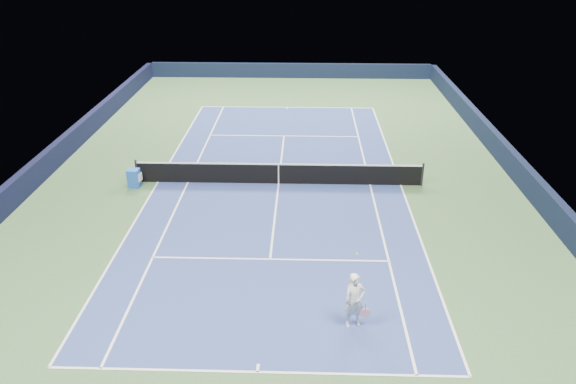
{
  "coord_description": "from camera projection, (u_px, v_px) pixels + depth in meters",
  "views": [
    {
      "loc": [
        1.14,
        -23.02,
        10.43
      ],
      "look_at": [
        0.52,
        -3.0,
        1.0
      ],
      "focal_mm": 35.0,
      "sensor_mm": 36.0,
      "label": 1
    }
  ],
  "objects": [
    {
      "name": "ground",
      "position": [
        279.0,
        184.0,
        25.29
      ],
      "size": [
        40.0,
        40.0,
        0.0
      ],
      "primitive_type": "plane",
      "color": "#385830",
      "rests_on": "ground"
    },
    {
      "name": "wall_far",
      "position": [
        291.0,
        71.0,
        42.98
      ],
      "size": [
        22.0,
        0.35,
        1.1
      ],
      "primitive_type": "cube",
      "color": "black",
      "rests_on": "ground"
    },
    {
      "name": "wall_right",
      "position": [
        523.0,
        175.0,
        24.75
      ],
      "size": [
        0.35,
        40.0,
        1.1
      ],
      "primitive_type": "cube",
      "color": "black",
      "rests_on": "ground"
    },
    {
      "name": "wall_left",
      "position": [
        40.0,
        169.0,
        25.36
      ],
      "size": [
        0.35,
        40.0,
        1.1
      ],
      "primitive_type": "cube",
      "color": "black",
      "rests_on": "ground"
    },
    {
      "name": "court_surface",
      "position": [
        279.0,
        184.0,
        25.29
      ],
      "size": [
        10.97,
        23.77,
        0.01
      ],
      "primitive_type": "cube",
      "color": "navy",
      "rests_on": "ground"
    },
    {
      "name": "baseline_far",
      "position": [
        287.0,
        107.0,
        36.03
      ],
      "size": [
        10.97,
        0.08,
        0.0
      ],
      "primitive_type": "cube",
      "color": "white",
      "rests_on": "ground"
    },
    {
      "name": "baseline_near",
      "position": [
        257.0,
        372.0,
        14.54
      ],
      "size": [
        10.97,
        0.08,
        0.0
      ],
      "primitive_type": "cube",
      "color": "white",
      "rests_on": "ground"
    },
    {
      "name": "sideline_doubles_right",
      "position": [
        401.0,
        185.0,
        25.13
      ],
      "size": [
        0.08,
        23.77,
        0.0
      ],
      "primitive_type": "cube",
      "color": "white",
      "rests_on": "ground"
    },
    {
      "name": "sideline_doubles_left",
      "position": [
        158.0,
        182.0,
        25.44
      ],
      "size": [
        0.08,
        23.77,
        0.0
      ],
      "primitive_type": "cube",
      "color": "white",
      "rests_on": "ground"
    },
    {
      "name": "sideline_singles_right",
      "position": [
        370.0,
        185.0,
        25.17
      ],
      "size": [
        0.08,
        23.77,
        0.0
      ],
      "primitive_type": "cube",
      "color": "white",
      "rests_on": "ground"
    },
    {
      "name": "sideline_singles_left",
      "position": [
        188.0,
        182.0,
        25.4
      ],
      "size": [
        0.08,
        23.77,
        0.0
      ],
      "primitive_type": "cube",
      "color": "white",
      "rests_on": "ground"
    },
    {
      "name": "service_line_far",
      "position": [
        284.0,
        136.0,
        31.07
      ],
      "size": [
        8.23,
        0.08,
        0.0
      ],
      "primitive_type": "cube",
      "color": "white",
      "rests_on": "ground"
    },
    {
      "name": "service_line_near",
      "position": [
        270.0,
        259.0,
        19.5
      ],
      "size": [
        8.23,
        0.08,
        0.0
      ],
      "primitive_type": "cube",
      "color": "white",
      "rests_on": "ground"
    },
    {
      "name": "center_service_line",
      "position": [
        279.0,
        183.0,
        25.29
      ],
      "size": [
        0.08,
        12.8,
        0.0
      ],
      "primitive_type": "cube",
      "color": "white",
      "rests_on": "ground"
    },
    {
      "name": "center_mark_far",
      "position": [
        287.0,
        108.0,
        35.9
      ],
      "size": [
        0.08,
        0.3,
        0.0
      ],
      "primitive_type": "cube",
      "color": "white",
      "rests_on": "ground"
    },
    {
      "name": "center_mark_near",
      "position": [
        258.0,
        368.0,
        14.68
      ],
      "size": [
        0.08,
        0.3,
        0.0
      ],
      "primitive_type": "cube",
      "color": "white",
      "rests_on": "ground"
    },
    {
      "name": "tennis_net",
      "position": [
        279.0,
        173.0,
        25.08
      ],
      "size": [
        12.9,
        0.1,
        1.07
      ],
      "color": "black",
      "rests_on": "ground"
    },
    {
      "name": "sponsor_cube",
      "position": [
        134.0,
        178.0,
        24.83
      ],
      "size": [
        0.59,
        0.47,
        0.82
      ],
      "color": "blue",
      "rests_on": "ground"
    },
    {
      "name": "tennis_player",
      "position": [
        355.0,
        301.0,
        15.92
      ],
      "size": [
        0.83,
        1.33,
        1.82
      ],
      "color": "white",
      "rests_on": "ground"
    }
  ]
}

